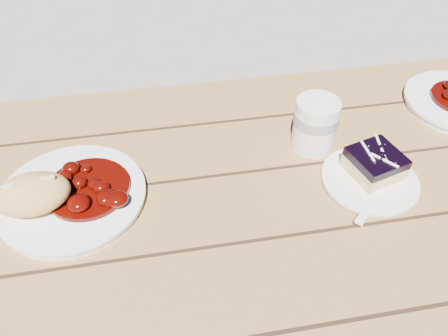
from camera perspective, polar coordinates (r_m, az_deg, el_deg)
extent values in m
cube|color=brown|center=(0.80, 1.20, -6.18)|extent=(2.00, 0.80, 0.05)
cube|color=brown|center=(1.46, -3.74, 6.28)|extent=(1.80, 0.25, 0.04)
cube|color=brown|center=(1.85, 22.05, 2.87)|extent=(0.06, 0.06, 0.42)
cylinder|color=white|center=(0.83, -19.21, -3.65)|extent=(0.26, 0.26, 0.02)
ellipsoid|color=#E4A957|center=(0.80, -23.81, -3.15)|extent=(0.14, 0.10, 0.07)
cylinder|color=white|center=(0.86, 18.46, -1.55)|extent=(0.17, 0.17, 0.01)
cube|color=#DABC77|center=(0.86, 18.96, 0.14)|extent=(0.11, 0.11, 0.03)
cube|color=black|center=(0.85, 19.32, 1.26)|extent=(0.11, 0.11, 0.02)
cylinder|color=white|center=(0.88, 11.81, 5.60)|extent=(0.09, 0.09, 0.11)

